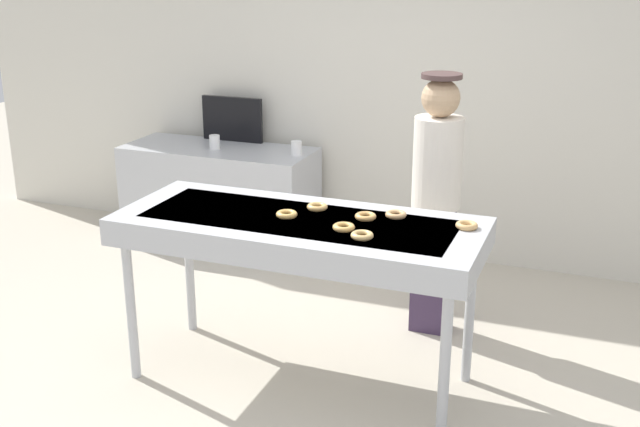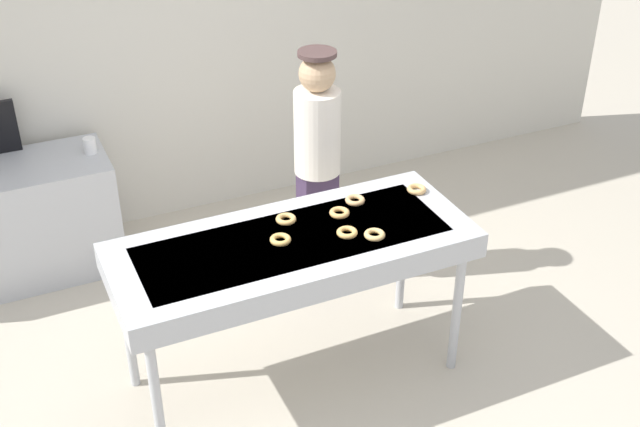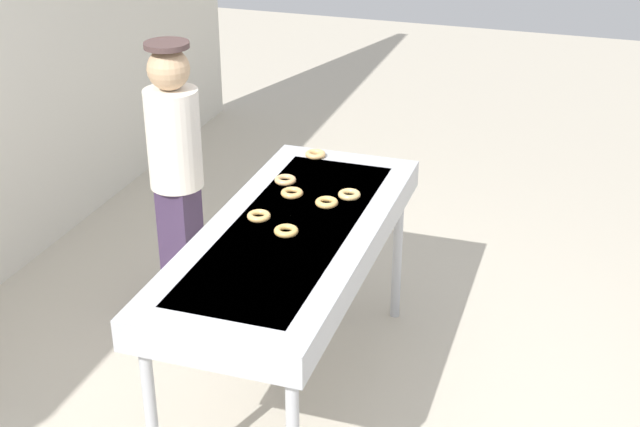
{
  "view_description": "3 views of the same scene",
  "coord_description": "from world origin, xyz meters",
  "views": [
    {
      "loc": [
        1.54,
        -3.68,
        2.36
      ],
      "look_at": [
        0.16,
        -0.08,
        1.06
      ],
      "focal_mm": 43.52,
      "sensor_mm": 36.0,
      "label": 1
    },
    {
      "loc": [
        -1.42,
        -3.48,
        3.44
      ],
      "look_at": [
        0.2,
        0.07,
        1.06
      ],
      "focal_mm": 45.95,
      "sensor_mm": 36.0,
      "label": 2
    },
    {
      "loc": [
        -3.6,
        -1.33,
        2.94
      ],
      "look_at": [
        0.24,
        -0.07,
        0.96
      ],
      "focal_mm": 49.91,
      "sensor_mm": 36.0,
      "label": 3
    }
  ],
  "objects": [
    {
      "name": "worker_baker",
      "position": [
        0.56,
        0.9,
        0.94
      ],
      "size": [
        0.31,
        0.31,
        1.68
      ],
      "rotation": [
        0.0,
        0.0,
        3.36
      ],
      "color": "#3D2D4A",
      "rests_on": "ground"
    },
    {
      "name": "glazed_donut_2",
      "position": [
        0.29,
        -0.09,
        1.0
      ],
      "size": [
        0.14,
        0.14,
        0.03
      ],
      "primitive_type": "torus",
      "rotation": [
        0.0,
        0.0,
        1.4
      ],
      "color": "#E8B15E",
      "rests_on": "fryer_conveyor"
    },
    {
      "name": "glazed_donut_1",
      "position": [
        0.04,
        0.18,
        1.0
      ],
      "size": [
        0.15,
        0.15,
        0.03
      ],
      "primitive_type": "torus",
      "rotation": [
        0.0,
        0.0,
        1.99
      ],
      "color": "#E7B364",
      "rests_on": "fryer_conveyor"
    },
    {
      "name": "ground_plane",
      "position": [
        0.0,
        0.0,
        0.0
      ],
      "size": [
        16.0,
        16.0,
        0.0
      ],
      "primitive_type": "plane",
      "color": "beige"
    },
    {
      "name": "fryer_conveyor",
      "position": [
        0.0,
        0.0,
        0.91
      ],
      "size": [
        2.01,
        0.82,
        0.99
      ],
      "color": "#B7BABF",
      "rests_on": "ground"
    },
    {
      "name": "glazed_donut_6",
      "position": [
        0.49,
        0.21,
        1.0
      ],
      "size": [
        0.13,
        0.13,
        0.03
      ],
      "primitive_type": "torus",
      "rotation": [
        0.0,
        0.0,
        3.05
      ],
      "color": "#DFAB6F",
      "rests_on": "fryer_conveyor"
    },
    {
      "name": "glazed_donut_0",
      "position": [
        0.34,
        0.12,
        1.0
      ],
      "size": [
        0.15,
        0.15,
        0.03
      ],
      "primitive_type": "torus",
      "rotation": [
        0.0,
        0.0,
        0.28
      ],
      "color": "#E8AC5F",
      "rests_on": "fryer_conveyor"
    },
    {
      "name": "glazed_donut_3",
      "position": [
        0.42,
        -0.17,
        1.0
      ],
      "size": [
        0.16,
        0.16,
        0.03
      ],
      "primitive_type": "torus",
      "rotation": [
        0.0,
        0.0,
        2.13
      ],
      "color": "#E7BA6F",
      "rests_on": "fryer_conveyor"
    },
    {
      "name": "glazed_donut_5",
      "position": [
        -0.07,
        0.0,
        1.0
      ],
      "size": [
        0.12,
        0.12,
        0.03
      ],
      "primitive_type": "torus",
      "rotation": [
        0.0,
        0.0,
        0.05
      ],
      "color": "#E4B25C",
      "rests_on": "fryer_conveyor"
    },
    {
      "name": "glazed_donut_4",
      "position": [
        0.88,
        0.17,
        1.0
      ],
      "size": [
        0.16,
        0.16,
        0.03
      ],
      "primitive_type": "torus",
      "rotation": [
        0.0,
        0.0,
        0.67
      ],
      "color": "#E3AE69",
      "rests_on": "fryer_conveyor"
    }
  ]
}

